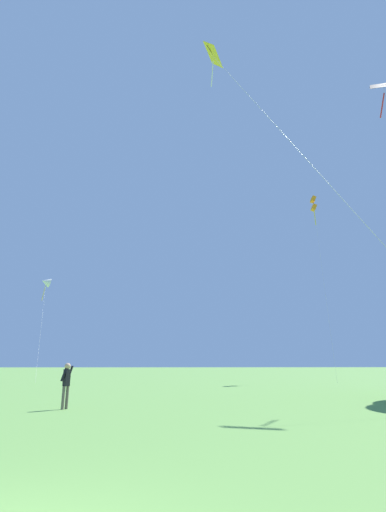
# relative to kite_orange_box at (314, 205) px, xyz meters

# --- Properties ---
(kite_orange_box) EXTENTS (2.47, 7.40, 21.00)m
(kite_orange_box) POSITION_rel_kite_orange_box_xyz_m (0.00, 0.00, 0.00)
(kite_orange_box) COLOR orange
(kite_orange_box) RESTS_ON ground_plane
(kite_white_distant) EXTENTS (4.13, 11.54, 12.13)m
(kite_white_distant) POSITION_rel_kite_orange_box_xyz_m (-32.17, 6.32, -8.50)
(kite_white_distant) COLOR white
(kite_white_distant) RESTS_ON ground_plane
(kite_black_large) EXTENTS (4.60, 8.36, 20.65)m
(kite_black_large) POSITION_rel_kite_orange_box_xyz_m (-2.77, -20.53, -0.80)
(kite_black_large) COLOR black
(kite_black_large) RESTS_ON ground_plane
(kite_yellow_diamond) EXTENTS (4.15, 8.44, 13.79)m
(kite_yellow_diamond) POSITION_rel_kite_orange_box_xyz_m (-15.19, -30.07, -7.58)
(kite_yellow_diamond) COLOR yellow
(kite_yellow_diamond) RESTS_ON ground_plane
(person_in_red_shirt) EXTENTS (0.41, 0.48, 1.71)m
(person_in_red_shirt) POSITION_rel_kite_orange_box_xyz_m (-20.95, -25.87, -18.90)
(person_in_red_shirt) COLOR #665B4C
(person_in_red_shirt) RESTS_ON ground_plane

